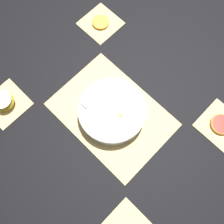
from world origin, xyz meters
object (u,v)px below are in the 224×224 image
at_px(apple_half, 4,101).
at_px(fruit_salad_bowl, 112,111).
at_px(grapefruit_slice, 221,124).
at_px(orange_slice_whole, 100,22).

bearing_deg(apple_half, fruit_salad_bowl, 38.69).
bearing_deg(grapefruit_slice, orange_slice_whole, 180.00).
height_order(fruit_salad_bowl, orange_slice_whole, fruit_salad_bowl).
xyz_separation_m(fruit_salad_bowl, orange_slice_whole, (-0.36, 0.29, -0.03)).
xyz_separation_m(apple_half, grapefruit_slice, (0.72, 0.57, -0.02)).
bearing_deg(grapefruit_slice, fruit_salad_bowl, -141.45).
relative_size(fruit_salad_bowl, orange_slice_whole, 3.44).
height_order(apple_half, grapefruit_slice, apple_half).
bearing_deg(orange_slice_whole, fruit_salad_bowl, -38.65).
bearing_deg(orange_slice_whole, apple_half, -90.00).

